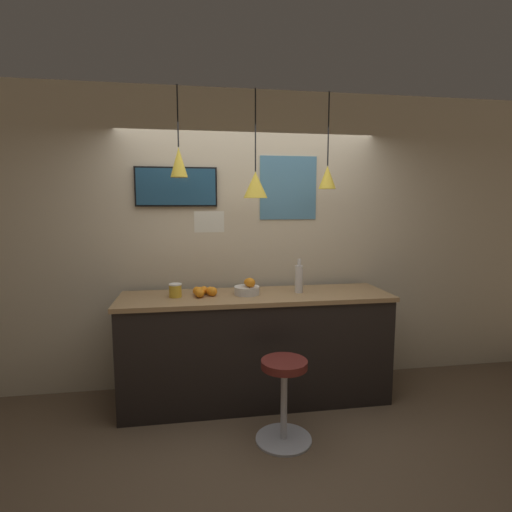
% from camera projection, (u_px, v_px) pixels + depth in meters
% --- Properties ---
extents(ground_plane, '(14.00, 14.00, 0.00)m').
position_uv_depth(ground_plane, '(270.00, 440.00, 3.09)').
color(ground_plane, brown).
extents(back_wall, '(8.00, 0.06, 2.90)m').
position_uv_depth(back_wall, '(249.00, 241.00, 3.99)').
color(back_wall, beige).
rests_on(back_wall, ground_plane).
extents(service_counter, '(2.44, 0.66, 1.00)m').
position_uv_depth(service_counter, '(256.00, 347.00, 3.68)').
color(service_counter, black).
rests_on(service_counter, ground_plane).
extents(bar_stool, '(0.43, 0.43, 0.64)m').
position_uv_depth(bar_stool, '(284.00, 390.00, 3.03)').
color(bar_stool, '#B7B7BC').
rests_on(bar_stool, ground_plane).
extents(fruit_bowl, '(0.23, 0.23, 0.16)m').
position_uv_depth(fruit_bowl, '(248.00, 288.00, 3.59)').
color(fruit_bowl, beige).
rests_on(fruit_bowl, service_counter).
extents(orange_pile, '(0.22, 0.21, 0.08)m').
position_uv_depth(orange_pile, '(203.00, 292.00, 3.54)').
color(orange_pile, orange).
rests_on(orange_pile, service_counter).
extents(juice_bottle, '(0.07, 0.07, 0.31)m').
position_uv_depth(juice_bottle, '(299.00, 278.00, 3.67)').
color(juice_bottle, silver).
rests_on(juice_bottle, service_counter).
extents(spread_jar, '(0.11, 0.11, 0.12)m').
position_uv_depth(spread_jar, '(175.00, 290.00, 3.50)').
color(spread_jar, gold).
rests_on(spread_jar, service_counter).
extents(pendant_lamp_left, '(0.15, 0.15, 0.76)m').
position_uv_depth(pendant_lamp_left, '(179.00, 162.00, 3.39)').
color(pendant_lamp_left, black).
extents(pendant_lamp_middle, '(0.21, 0.21, 0.94)m').
position_uv_depth(pendant_lamp_middle, '(255.00, 184.00, 3.51)').
color(pendant_lamp_middle, black).
extents(pendant_lamp_right, '(0.16, 0.16, 0.85)m').
position_uv_depth(pendant_lamp_right, '(327.00, 177.00, 3.61)').
color(pendant_lamp_right, black).
extents(mounted_tv, '(0.76, 0.04, 0.37)m').
position_uv_depth(mounted_tv, '(176.00, 187.00, 3.76)').
color(mounted_tv, black).
extents(hanging_menu_board, '(0.24, 0.01, 0.17)m').
position_uv_depth(hanging_menu_board, '(209.00, 222.00, 3.21)').
color(hanging_menu_board, white).
extents(wall_poster, '(0.57, 0.01, 0.62)m').
position_uv_depth(wall_poster, '(288.00, 188.00, 3.95)').
color(wall_poster, teal).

